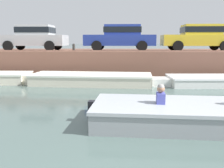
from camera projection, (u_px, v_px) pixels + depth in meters
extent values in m
plane|color=#4C605B|center=(119.00, 110.00, 7.50)|extent=(400.00, 400.00, 0.00)
cube|color=brown|center=(121.00, 61.00, 16.38)|extent=(60.00, 6.00, 1.48)
cube|color=#925F4C|center=(121.00, 51.00, 13.42)|extent=(60.00, 0.24, 0.08)
cube|color=silver|center=(92.00, 80.00, 11.92)|extent=(5.70, 2.14, 0.44)
cube|color=silver|center=(24.00, 79.00, 12.26)|extent=(1.18, 1.06, 0.44)
cube|color=white|center=(92.00, 75.00, 11.87)|extent=(5.77, 2.20, 0.08)
cube|color=brown|center=(100.00, 77.00, 11.85)|extent=(0.34, 1.64, 0.06)
cube|color=white|center=(218.00, 82.00, 11.68)|extent=(4.60, 2.03, 0.36)
cube|color=white|center=(160.00, 82.00, 11.66)|extent=(0.95, 1.03, 0.36)
cube|color=white|center=(218.00, 77.00, 11.65)|extent=(4.66, 2.09, 0.08)
cube|color=#93999E|center=(205.00, 117.00, 6.09)|extent=(5.51, 2.21, 0.46)
cube|color=#B1B7BD|center=(206.00, 106.00, 6.05)|extent=(5.57, 2.27, 0.08)
cube|color=brown|center=(188.00, 109.00, 6.10)|extent=(0.33, 1.75, 0.06)
cube|color=black|center=(92.00, 110.00, 6.35)|extent=(0.17, 0.21, 0.45)
cube|color=#4C51B2|center=(160.00, 102.00, 6.14)|extent=(0.22, 0.33, 0.44)
sphere|color=#A37556|center=(161.00, 89.00, 6.09)|extent=(0.19, 0.19, 0.19)
sphere|color=gray|center=(161.00, 87.00, 6.08)|extent=(0.17, 0.17, 0.17)
cube|color=#B7BABC|center=(34.00, 40.00, 15.46)|extent=(3.99, 1.80, 0.64)
cube|color=#B7BABC|center=(36.00, 30.00, 15.35)|extent=(2.00, 1.57, 0.60)
cube|color=black|center=(36.00, 30.00, 15.35)|extent=(2.08, 1.61, 0.33)
cylinder|color=black|center=(8.00, 46.00, 14.67)|extent=(0.60, 0.18, 0.60)
cylinder|color=black|center=(20.00, 45.00, 16.46)|extent=(0.60, 0.18, 0.60)
cylinder|color=black|center=(49.00, 46.00, 14.57)|extent=(0.60, 0.18, 0.60)
cylinder|color=black|center=(57.00, 45.00, 16.36)|extent=(0.60, 0.18, 0.60)
cube|color=#233893|center=(120.00, 40.00, 15.22)|extent=(4.26, 1.77, 0.64)
cube|color=#233893|center=(123.00, 30.00, 15.11)|extent=(2.14, 1.55, 0.60)
cube|color=black|center=(123.00, 30.00, 15.11)|extent=(2.22, 1.58, 0.33)
cylinder|color=black|center=(97.00, 46.00, 14.47)|extent=(0.60, 0.19, 0.60)
cylinder|color=black|center=(100.00, 45.00, 16.22)|extent=(0.60, 0.19, 0.60)
cylinder|color=black|center=(142.00, 46.00, 14.33)|extent=(0.60, 0.19, 0.60)
cylinder|color=black|center=(140.00, 45.00, 16.08)|extent=(0.60, 0.19, 0.60)
cube|color=yellow|center=(197.00, 40.00, 15.01)|extent=(4.28, 1.85, 0.64)
cube|color=yellow|center=(201.00, 30.00, 14.90)|extent=(2.15, 1.60, 0.60)
cube|color=black|center=(201.00, 30.00, 14.90)|extent=(2.24, 1.63, 0.33)
cylinder|color=black|center=(178.00, 46.00, 14.27)|extent=(0.60, 0.19, 0.60)
cylinder|color=black|center=(173.00, 45.00, 16.04)|extent=(0.60, 0.19, 0.60)
cylinder|color=black|center=(214.00, 45.00, 15.87)|extent=(0.60, 0.19, 0.60)
cylinder|color=#2D2B28|center=(74.00, 48.00, 13.64)|extent=(0.14, 0.14, 0.35)
sphere|color=#2D2B28|center=(74.00, 45.00, 13.61)|extent=(0.15, 0.15, 0.15)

